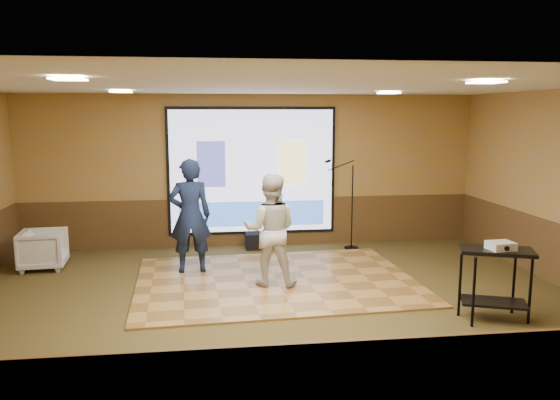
{
  "coord_description": "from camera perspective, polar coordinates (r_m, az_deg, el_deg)",
  "views": [
    {
      "loc": [
        -0.82,
        -7.26,
        2.64
      ],
      "look_at": [
        0.25,
        1.04,
        1.3
      ],
      "focal_mm": 35.0,
      "sensor_mm": 36.0,
      "label": 1
    }
  ],
  "objects": [
    {
      "name": "av_table",
      "position": [
        7.52,
        21.59,
        -6.89
      ],
      "size": [
        0.89,
        0.47,
        0.94
      ],
      "rotation": [
        0.0,
        0.0,
        -0.36
      ],
      "color": "black",
      "rests_on": "ground"
    },
    {
      "name": "downlight_ne",
      "position": [
        9.55,
        11.31,
        10.91
      ],
      "size": [
        0.32,
        0.32,
        0.02
      ],
      "primitive_type": "cube",
      "color": "#FFE7BF",
      "rests_on": "room_shell"
    },
    {
      "name": "dance_floor",
      "position": [
        8.73,
        -0.42,
        -8.39
      ],
      "size": [
        4.49,
        3.52,
        0.03
      ],
      "primitive_type": "cube",
      "rotation": [
        0.0,
        0.0,
        0.05
      ],
      "color": "#A3783B",
      "rests_on": "ground"
    },
    {
      "name": "downlight_se",
      "position": [
        6.51,
        20.74,
        11.44
      ],
      "size": [
        0.32,
        0.32,
        0.02
      ],
      "primitive_type": "cube",
      "color": "#FFE7BF",
      "rests_on": "room_shell"
    },
    {
      "name": "projector_screen",
      "position": [
        10.79,
        -2.93,
        2.89
      ],
      "size": [
        3.32,
        0.06,
        2.52
      ],
      "color": "black",
      "rests_on": "room_shell"
    },
    {
      "name": "duffel_bag",
      "position": [
        10.74,
        -2.26,
        -4.28
      ],
      "size": [
        0.51,
        0.35,
        0.31
      ],
      "primitive_type": "cube",
      "rotation": [
        0.0,
        0.0,
        0.03
      ],
      "color": "black",
      "rests_on": "ground"
    },
    {
      "name": "room_shell",
      "position": [
        7.32,
        -0.9,
        4.83
      ],
      "size": [
        9.04,
        7.04,
        3.02
      ],
      "color": "#A27D43",
      "rests_on": "ground"
    },
    {
      "name": "wainscot_back",
      "position": [
        10.98,
        -2.91,
        -2.28
      ],
      "size": [
        9.0,
        0.04,
        0.95
      ],
      "primitive_type": "cube",
      "color": "#54381C",
      "rests_on": "ground"
    },
    {
      "name": "mic_stand",
      "position": [
        10.76,
        7.22,
        -2.49
      ],
      "size": [
        0.69,
        0.28,
        1.77
      ],
      "rotation": [
        0.0,
        0.0,
        -0.28
      ],
      "color": "black",
      "rests_on": "ground"
    },
    {
      "name": "projector",
      "position": [
        7.41,
        22.08,
        -4.45
      ],
      "size": [
        0.33,
        0.28,
        0.1
      ],
      "primitive_type": "cube",
      "rotation": [
        0.0,
        0.0,
        0.09
      ],
      "color": "silver",
      "rests_on": "av_table"
    },
    {
      "name": "player_right",
      "position": [
        8.27,
        -1.02,
        -3.16
      ],
      "size": [
        0.94,
        0.79,
        1.7
      ],
      "primitive_type": "imported",
      "rotation": [
        0.0,
        0.0,
        2.95
      ],
      "color": "beige",
      "rests_on": "dance_floor"
    },
    {
      "name": "ground",
      "position": [
        7.77,
        -0.86,
        -10.77
      ],
      "size": [
        9.0,
        9.0,
        0.0
      ],
      "primitive_type": "plane",
      "color": "#32391A",
      "rests_on": "ground"
    },
    {
      "name": "downlight_sw",
      "position": [
        5.93,
        -21.25,
        11.69
      ],
      "size": [
        0.32,
        0.32,
        0.02
      ],
      "primitive_type": "cube",
      "color": "#FFE7BF",
      "rests_on": "room_shell"
    },
    {
      "name": "downlight_nw",
      "position": [
        9.17,
        -16.28,
        10.81
      ],
      "size": [
        0.32,
        0.32,
        0.02
      ],
      "primitive_type": "cube",
      "color": "#FFE7BF",
      "rests_on": "room_shell"
    },
    {
      "name": "banquet_chair",
      "position": [
        10.16,
        -23.48,
        -4.76
      ],
      "size": [
        0.8,
        0.78,
        0.67
      ],
      "primitive_type": "imported",
      "rotation": [
        0.0,
        0.0,
        1.66
      ],
      "color": "gray",
      "rests_on": "ground"
    },
    {
      "name": "player_left",
      "position": [
        9.05,
        -9.38,
        -1.64
      ],
      "size": [
        0.72,
        0.51,
        1.88
      ],
      "primitive_type": "imported",
      "rotation": [
        0.0,
        0.0,
        3.23
      ],
      "color": "#141F40",
      "rests_on": "dance_floor"
    }
  ]
}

